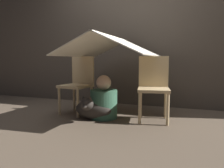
{
  "coord_description": "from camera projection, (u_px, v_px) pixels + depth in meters",
  "views": [
    {
      "loc": [
        1.01,
        -2.6,
        0.77
      ],
      "look_at": [
        0.0,
        0.12,
        0.45
      ],
      "focal_mm": 35.0,
      "sensor_mm": 36.0,
      "label": 1
    }
  ],
  "objects": [
    {
      "name": "ground_plane",
      "position": [
        109.0,
        119.0,
        2.86
      ],
      "size": [
        8.8,
        8.8,
        0.0
      ],
      "primitive_type": "plane",
      "color": "brown"
    },
    {
      "name": "wall_back",
      "position": [
        131.0,
        32.0,
        3.72
      ],
      "size": [
        7.0,
        0.05,
        2.5
      ],
      "color": "#4C4238",
      "rests_on": "ground_plane"
    },
    {
      "name": "chair_left",
      "position": [
        79.0,
        82.0,
        3.18
      ],
      "size": [
        0.44,
        0.44,
        0.83
      ],
      "rotation": [
        0.0,
        0.0,
        -0.16
      ],
      "color": "#D1B27F",
      "rests_on": "ground_plane"
    },
    {
      "name": "chair_right",
      "position": [
        153.0,
        85.0,
        2.8
      ],
      "size": [
        0.45,
        0.45,
        0.83
      ],
      "rotation": [
        0.0,
        0.0,
        0.2
      ],
      "color": "#D1B27F",
      "rests_on": "ground_plane"
    },
    {
      "name": "sheet_canopy",
      "position": [
        112.0,
        46.0,
        2.87
      ],
      "size": [
        1.12,
        1.29,
        0.27
      ],
      "color": "silver"
    },
    {
      "name": "person_front",
      "position": [
        104.0,
        101.0,
        2.91
      ],
      "size": [
        0.36,
        0.36,
        0.58
      ],
      "color": "#38664C",
      "rests_on": "ground_plane"
    },
    {
      "name": "dog",
      "position": [
        93.0,
        109.0,
        2.84
      ],
      "size": [
        0.51,
        0.42,
        0.34
      ],
      "color": "#332D28",
      "rests_on": "ground_plane"
    }
  ]
}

